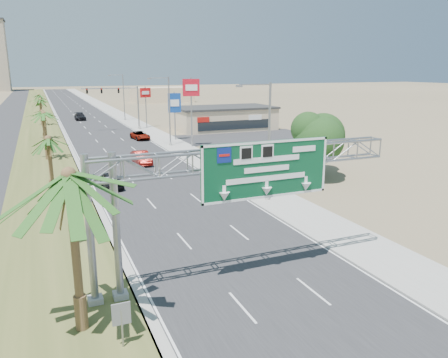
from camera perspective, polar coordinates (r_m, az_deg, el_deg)
road at (r=120.77m, az=-18.25°, el=8.21°), size 12.00×300.00×0.02m
sidewalk_right at (r=121.77m, az=-14.24°, el=8.54°), size 4.00×300.00×0.10m
median_grass at (r=120.35m, az=-23.03°, el=7.80°), size 7.00×300.00×0.12m
opposing_road at (r=120.55m, az=-26.37°, el=7.44°), size 8.00×300.00×0.02m
sign_gantry at (r=22.29m, az=1.52°, el=1.25°), size 16.75×1.24×7.50m
palm_near at (r=18.33m, az=-19.61°, el=0.39°), size 5.70×5.70×8.35m
palm_row_b at (r=42.30m, az=-21.99°, el=4.78°), size 3.99×3.99×5.95m
palm_row_c at (r=58.10m, az=-22.49°, el=7.78°), size 3.99×3.99×6.75m
palm_row_d at (r=76.14m, az=-22.66°, el=8.09°), size 3.99×3.99×5.45m
palm_row_e at (r=95.03m, az=-22.88°, el=9.47°), size 3.99×3.99×6.15m
palm_row_f at (r=120.01m, az=-23.01°, el=10.02°), size 3.99×3.99×5.75m
streetlight_near at (r=36.82m, az=5.60°, el=4.17°), size 3.27×0.44×10.00m
streetlight_mid at (r=64.55m, az=-7.30°, el=8.40°), size 3.27×0.44×10.00m
streetlight_far at (r=99.58m, az=-13.06°, el=10.14°), size 3.27×0.44×10.00m
signal_mast at (r=83.46m, az=-12.53°, el=9.57°), size 10.28×0.71×8.00m
store_building at (r=82.84m, az=-0.02°, el=7.88°), size 18.00×10.00×4.00m
oak_near at (r=44.22m, az=11.95°, el=5.38°), size 4.50×4.50×6.80m
oak_far at (r=49.27m, az=12.15°, el=5.41°), size 3.50×3.50×5.60m
median_signback_a at (r=18.65m, az=-13.25°, el=-17.17°), size 0.75×0.08×2.08m
median_signback_b at (r=29.49m, az=-18.69°, el=-5.59°), size 0.75×0.08×2.08m
building_distant_right at (r=155.35m, az=-8.10°, el=10.86°), size 20.00×12.00×5.00m
car_left_lane at (r=42.95m, az=-14.48°, el=-0.23°), size 1.95×4.23×1.40m
car_mid_lane at (r=52.92m, az=-10.74°, el=2.72°), size 1.75×4.75×1.55m
car_right_lane at (r=71.92m, az=-10.90°, el=5.60°), size 2.72×4.94×1.31m
car_far at (r=103.43m, az=-18.29°, el=7.75°), size 2.22×5.40×1.56m
pole_sign_red_near at (r=63.23m, az=-4.31°, el=11.24°), size 2.42×0.71×9.91m
pole_sign_blue at (r=69.87m, az=-6.48°, el=9.61°), size 2.02×0.47×7.61m
pole_sign_red_far at (r=86.08m, az=-10.22°, el=10.66°), size 2.18×1.01×7.80m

